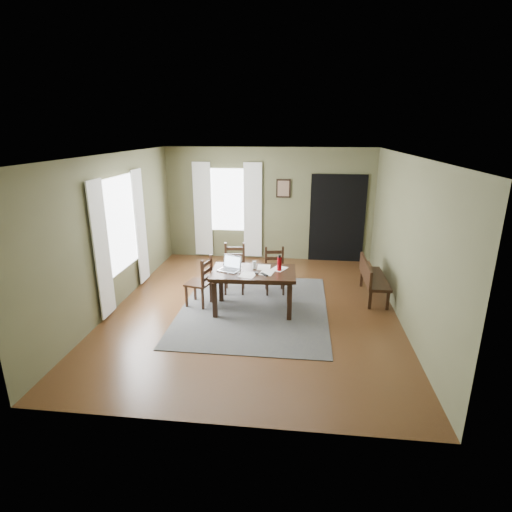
# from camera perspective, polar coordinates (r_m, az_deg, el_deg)

# --- Properties ---
(ground) EXTENTS (5.00, 6.00, 0.01)m
(ground) POSITION_cam_1_polar(r_m,az_deg,el_deg) (7.28, -0.27, -7.52)
(ground) COLOR #492C16
(room_shell) EXTENTS (5.02, 6.02, 2.71)m
(room_shell) POSITION_cam_1_polar(r_m,az_deg,el_deg) (6.71, -0.29, 6.59)
(room_shell) COLOR brown
(room_shell) RESTS_ON ground
(rug) EXTENTS (2.60, 3.20, 0.01)m
(rug) POSITION_cam_1_polar(r_m,az_deg,el_deg) (7.27, -0.27, -7.44)
(rug) COLOR #404040
(rug) RESTS_ON ground
(dining_table) EXTENTS (1.49, 0.93, 0.73)m
(dining_table) POSITION_cam_1_polar(r_m,az_deg,el_deg) (6.96, -0.36, -2.87)
(dining_table) COLOR black
(dining_table) RESTS_ON rug
(chair_end) EXTENTS (0.49, 0.49, 0.93)m
(chair_end) POSITION_cam_1_polar(r_m,az_deg,el_deg) (7.29, -7.90, -3.71)
(chair_end) COLOR black
(chair_end) RESTS_ON rug
(chair_back_left) EXTENTS (0.46, 0.46, 0.95)m
(chair_back_left) POSITION_cam_1_polar(r_m,az_deg,el_deg) (7.86, -3.09, -1.85)
(chair_back_left) COLOR black
(chair_back_left) RESTS_ON rug
(chair_back_right) EXTENTS (0.44, 0.44, 0.88)m
(chair_back_right) POSITION_cam_1_polar(r_m,az_deg,el_deg) (7.84, 2.69, -2.15)
(chair_back_right) COLOR black
(chair_back_right) RESTS_ON rug
(bench) EXTENTS (0.41, 1.27, 0.72)m
(bench) POSITION_cam_1_polar(r_m,az_deg,el_deg) (7.90, 16.15, -2.77)
(bench) COLOR black
(bench) RESTS_ON ground
(laptop) EXTENTS (0.43, 0.39, 0.24)m
(laptop) POSITION_cam_1_polar(r_m,az_deg,el_deg) (6.99, -3.68, -1.49)
(laptop) COLOR #B7B7BC
(laptop) RESTS_ON dining_table
(computer_mouse) EXTENTS (0.07, 0.10, 0.03)m
(computer_mouse) POSITION_cam_1_polar(r_m,az_deg,el_deg) (6.80, 0.03, -2.41)
(computer_mouse) COLOR #3F3F42
(computer_mouse) RESTS_ON dining_table
(tv_remote) EXTENTS (0.14, 0.16, 0.02)m
(tv_remote) POSITION_cam_1_polar(r_m,az_deg,el_deg) (6.75, 1.19, -2.64)
(tv_remote) COLOR black
(tv_remote) RESTS_ON dining_table
(drinking_glass) EXTENTS (0.06, 0.06, 0.14)m
(drinking_glass) POSITION_cam_1_polar(r_m,az_deg,el_deg) (7.03, -0.24, -1.27)
(drinking_glass) COLOR silver
(drinking_glass) RESTS_ON dining_table
(water_bottle) EXTENTS (0.10, 0.10, 0.28)m
(water_bottle) POSITION_cam_1_polar(r_m,az_deg,el_deg) (6.93, 3.35, -1.08)
(water_bottle) COLOR #9E0C13
(water_bottle) RESTS_ON dining_table
(paper_a) EXTENTS (0.33, 0.37, 0.00)m
(paper_a) POSITION_cam_1_polar(r_m,az_deg,el_deg) (6.98, -3.43, -2.03)
(paper_a) COLOR white
(paper_a) RESTS_ON dining_table
(paper_b) EXTENTS (0.27, 0.33, 0.00)m
(paper_b) POSITION_cam_1_polar(r_m,az_deg,el_deg) (6.85, 1.56, -2.39)
(paper_b) COLOR white
(paper_b) RESTS_ON dining_table
(paper_c) EXTENTS (0.24, 0.30, 0.00)m
(paper_c) POSITION_cam_1_polar(r_m,az_deg,el_deg) (7.11, 1.12, -1.63)
(paper_c) COLOR white
(paper_c) RESTS_ON dining_table
(paper_d) EXTENTS (0.33, 0.36, 0.00)m
(paper_d) POSITION_cam_1_polar(r_m,az_deg,el_deg) (7.05, 3.28, -1.82)
(paper_d) COLOR white
(paper_d) RESTS_ON dining_table
(paper_e) EXTENTS (0.32, 0.37, 0.00)m
(paper_e) POSITION_cam_1_polar(r_m,az_deg,el_deg) (6.75, -1.14, -2.70)
(paper_e) COLOR white
(paper_e) RESTS_ON dining_table
(window_left) EXTENTS (0.01, 1.30, 1.70)m
(window_left) POSITION_cam_1_polar(r_m,az_deg,el_deg) (7.66, -18.83, 4.33)
(window_left) COLOR white
(window_left) RESTS_ON ground
(window_back) EXTENTS (1.00, 0.01, 1.50)m
(window_back) POSITION_cam_1_polar(r_m,az_deg,el_deg) (9.81, -4.08, 8.00)
(window_back) COLOR white
(window_back) RESTS_ON ground
(curtain_left_near) EXTENTS (0.03, 0.48, 2.30)m
(curtain_left_near) POSITION_cam_1_polar(r_m,az_deg,el_deg) (7.00, -21.18, 0.75)
(curtain_left_near) COLOR silver
(curtain_left_near) RESTS_ON ground
(curtain_left_far) EXTENTS (0.03, 0.48, 2.30)m
(curtain_left_far) POSITION_cam_1_polar(r_m,az_deg,el_deg) (8.43, -16.18, 4.00)
(curtain_left_far) COLOR silver
(curtain_left_far) RESTS_ON ground
(curtain_back_left) EXTENTS (0.44, 0.03, 2.30)m
(curtain_back_left) POSITION_cam_1_polar(r_m,az_deg,el_deg) (9.96, -7.61, 6.57)
(curtain_back_left) COLOR silver
(curtain_back_left) RESTS_ON ground
(curtain_back_right) EXTENTS (0.44, 0.03, 2.30)m
(curtain_back_right) POSITION_cam_1_polar(r_m,az_deg,el_deg) (9.73, -0.47, 6.47)
(curtain_back_right) COLOR silver
(curtain_back_right) RESTS_ON ground
(framed_picture) EXTENTS (0.34, 0.03, 0.44)m
(framed_picture) POSITION_cam_1_polar(r_m,az_deg,el_deg) (9.61, 3.93, 9.61)
(framed_picture) COLOR black
(framed_picture) RESTS_ON ground
(doorway_back) EXTENTS (1.30, 0.03, 2.10)m
(doorway_back) POSITION_cam_1_polar(r_m,az_deg,el_deg) (9.76, 11.52, 5.25)
(doorway_back) COLOR black
(doorway_back) RESTS_ON ground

